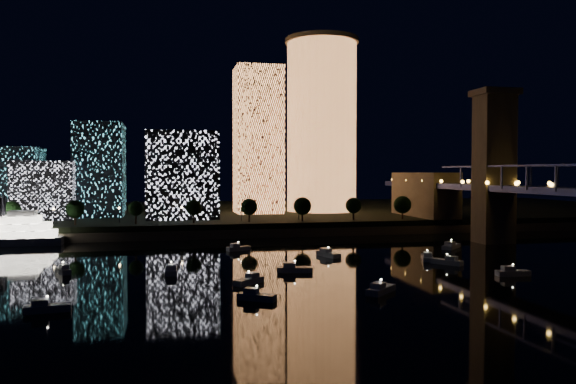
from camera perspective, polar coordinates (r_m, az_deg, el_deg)
name	(u,v)px	position (r m, az deg, el deg)	size (l,w,h in m)	color
ground	(356,279)	(123.32, 6.89, -8.78)	(520.00, 520.00, 0.00)	black
far_bank	(248,214)	(277.96, -4.12, -2.24)	(420.00, 160.00, 5.00)	black
seawall	(279,232)	(201.50, -0.88, -4.13)	(420.00, 6.00, 3.00)	#6B5E4C
tower_cylindrical	(322,125)	(263.06, 3.44, 6.79)	(34.00, 34.00, 79.76)	#F6934E
tower_rectangular	(258,140)	(251.56, -3.06, 5.26)	(20.33, 20.33, 64.68)	#F6934E
midrise_blocks	(103,177)	(236.40, -18.27, 1.44)	(88.71, 43.41, 38.39)	white
motorboats	(323,266)	(134.48, 3.58, -7.51)	(114.23, 69.81, 2.78)	silver
esplanade_trees	(197,208)	(202.98, -9.21, -1.57)	(166.91, 6.97, 8.98)	black
street_lamps	(182,211)	(208.83, -10.74, -1.88)	(132.70, 0.70, 5.65)	black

